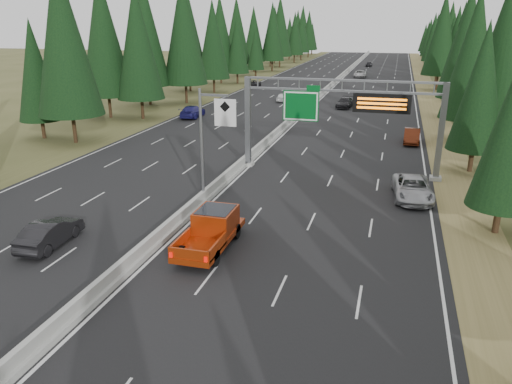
% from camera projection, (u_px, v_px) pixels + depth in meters
% --- Properties ---
extents(road, '(32.00, 260.00, 0.08)m').
position_uv_depth(road, '(321.00, 96.00, 85.60)').
color(road, black).
rests_on(road, ground).
extents(shoulder_right, '(3.60, 260.00, 0.06)m').
position_uv_depth(shoulder_right, '(430.00, 101.00, 81.06)').
color(shoulder_right, olive).
rests_on(shoulder_right, ground).
extents(shoulder_left, '(3.60, 260.00, 0.06)m').
position_uv_depth(shoulder_left, '(223.00, 93.00, 90.14)').
color(shoulder_left, '#444721').
rests_on(shoulder_left, ground).
extents(median_barrier, '(0.70, 260.00, 0.85)m').
position_uv_depth(median_barrier, '(321.00, 94.00, 85.48)').
color(median_barrier, gray).
rests_on(median_barrier, road).
extents(sign_gantry, '(16.75, 0.98, 7.80)m').
position_uv_depth(sign_gantry, '(348.00, 112.00, 40.54)').
color(sign_gantry, slate).
rests_on(sign_gantry, road).
extents(hov_sign_pole, '(2.80, 0.50, 8.00)m').
position_uv_depth(hov_sign_pole, '(209.00, 139.00, 33.81)').
color(hov_sign_pole, slate).
rests_on(hov_sign_pole, road).
extents(tree_row_right, '(11.34, 242.85, 18.37)m').
position_uv_depth(tree_row_right, '(473.00, 46.00, 68.80)').
color(tree_row_right, black).
rests_on(tree_row_right, ground).
extents(tree_row_left, '(12.01, 242.60, 18.97)m').
position_uv_depth(tree_row_left, '(192.00, 38.00, 85.31)').
color(tree_row_left, black).
rests_on(tree_row_left, ground).
extents(silver_minivan, '(3.12, 5.88, 1.58)m').
position_uv_depth(silver_minivan, '(413.00, 188.00, 35.97)').
color(silver_minivan, '#A3A4A8').
rests_on(silver_minivan, road).
extents(red_pickup, '(2.23, 6.25, 2.04)m').
position_uv_depth(red_pickup, '(213.00, 227.00, 28.35)').
color(red_pickup, black).
rests_on(red_pickup, road).
extents(car_ahead_green, '(1.74, 4.01, 1.35)m').
position_uv_depth(car_ahead_green, '(382.00, 101.00, 76.20)').
color(car_ahead_green, '#13553B').
rests_on(car_ahead_green, road).
extents(car_ahead_dkred, '(1.72, 4.57, 1.49)m').
position_uv_depth(car_ahead_dkred, '(412.00, 136.00, 52.48)').
color(car_ahead_dkred, '#531C0B').
rests_on(car_ahead_dkred, road).
extents(car_ahead_dkgrey, '(2.49, 5.16, 1.45)m').
position_uv_depth(car_ahead_dkgrey, '(345.00, 103.00, 74.02)').
color(car_ahead_dkgrey, black).
rests_on(car_ahead_dkgrey, road).
extents(car_ahead_white, '(2.73, 5.70, 1.57)m').
position_uv_depth(car_ahead_white, '(360.00, 74.00, 114.17)').
color(car_ahead_white, '#B8B8B8').
rests_on(car_ahead_white, road).
extents(car_ahead_far, '(1.76, 4.22, 1.43)m').
position_uv_depth(car_ahead_far, '(369.00, 64.00, 141.52)').
color(car_ahead_far, black).
rests_on(car_ahead_far, road).
extents(car_onc_near, '(1.85, 4.71, 1.53)m').
position_uv_depth(car_onc_near, '(50.00, 233.00, 28.44)').
color(car_onc_near, black).
rests_on(car_onc_near, road).
extents(car_onc_blue, '(2.60, 5.63, 1.59)m').
position_uv_depth(car_onc_blue, '(192.00, 111.00, 66.54)').
color(car_onc_blue, navy).
rests_on(car_onc_blue, road).
extents(car_onc_white, '(1.69, 4.03, 1.36)m').
position_uv_depth(car_onc_white, '(283.00, 97.00, 79.74)').
color(car_onc_white, silver).
rests_on(car_onc_white, road).
extents(car_onc_far, '(2.54, 4.90, 1.32)m').
position_uv_depth(car_onc_far, '(254.00, 84.00, 97.40)').
color(car_onc_far, black).
rests_on(car_onc_far, road).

